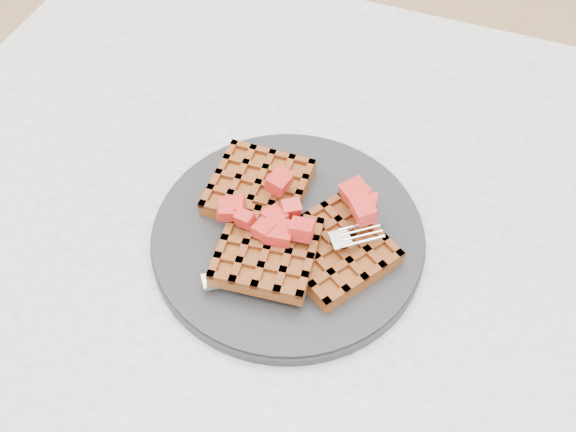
# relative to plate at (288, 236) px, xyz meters

# --- Properties ---
(table) EXTENTS (1.20, 0.80, 0.75)m
(table) POSITION_rel_plate_xyz_m (0.15, 0.01, -0.12)
(table) COLOR silver
(table) RESTS_ON ground
(plate) EXTENTS (0.27, 0.27, 0.02)m
(plate) POSITION_rel_plate_xyz_m (0.00, 0.00, 0.00)
(plate) COLOR black
(plate) RESTS_ON table
(waffles) EXTENTS (0.21, 0.17, 0.03)m
(waffles) POSITION_rel_plate_xyz_m (0.00, -0.00, 0.02)
(waffles) COLOR brown
(waffles) RESTS_ON plate
(strawberry_pile) EXTENTS (0.15, 0.15, 0.02)m
(strawberry_pile) POSITION_rel_plate_xyz_m (0.00, 0.00, 0.05)
(strawberry_pile) COLOR #A40304
(strawberry_pile) RESTS_ON waffles
(fork) EXTENTS (0.16, 0.13, 0.02)m
(fork) POSITION_rel_plate_xyz_m (0.03, -0.03, 0.02)
(fork) COLOR silver
(fork) RESTS_ON plate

